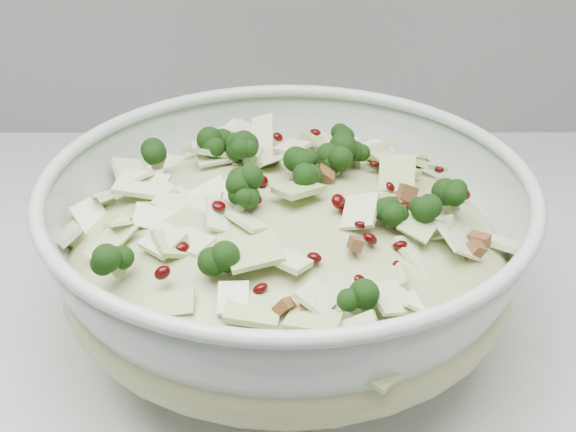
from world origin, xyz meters
name	(u,v)px	position (x,y,z in m)	size (l,w,h in m)	color
mixing_bowl	(287,258)	(0.18, 1.60, 0.97)	(0.35, 0.35, 0.14)	#B0C1B4
salad	(287,231)	(0.18, 1.60, 0.99)	(0.37, 0.37, 0.14)	tan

